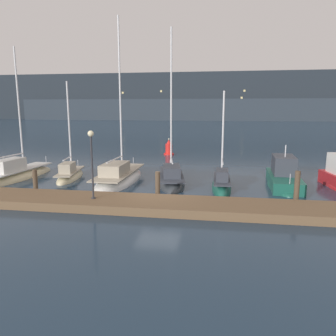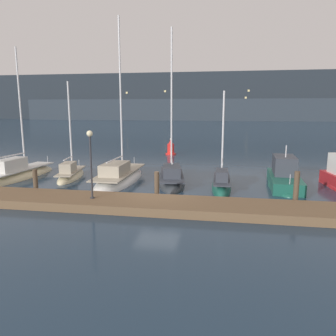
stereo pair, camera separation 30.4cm
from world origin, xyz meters
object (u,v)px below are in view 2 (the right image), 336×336
motorboat_berth_7 (284,181)px  channel_buoy (171,149)px  sailboat_berth_4 (119,179)px  sailboat_berth_6 (221,187)px  sailboat_berth_2 (19,176)px  sailboat_berth_5 (172,180)px  dock_lamppost (90,153)px  sailboat_berth_3 (71,176)px

motorboat_berth_7 → channel_buoy: size_ratio=3.38×
sailboat_berth_4 → channel_buoy: (1.41, 14.15, 0.53)m
sailboat_berth_6 → motorboat_berth_7: bearing=19.3°
channel_buoy → sailboat_berth_2: bearing=-122.7°
sailboat_berth_5 → sailboat_berth_4: bearing=-173.0°
motorboat_berth_7 → dock_lamppost: dock_lamppost is taller
sailboat_berth_5 → motorboat_berth_7: 7.75m
sailboat_berth_4 → motorboat_berth_7: bearing=3.0°
sailboat_berth_5 → sailboat_berth_6: sailboat_berth_5 is taller
sailboat_berth_2 → sailboat_berth_4: bearing=1.6°
sailboat_berth_2 → dock_lamppost: bearing=-35.1°
sailboat_berth_6 → motorboat_berth_7: 4.44m
sailboat_berth_2 → dock_lamppost: 10.51m
sailboat_berth_3 → sailboat_berth_5: sailboat_berth_5 is taller
sailboat_berth_4 → motorboat_berth_7: (11.48, 0.59, 0.21)m
sailboat_berth_6 → sailboat_berth_5: bearing=159.5°
sailboat_berth_4 → sailboat_berth_5: sailboat_berth_4 is taller
sailboat_berth_5 → dock_lamppost: bearing=-116.6°
sailboat_berth_6 → motorboat_berth_7: sailboat_berth_6 is taller
sailboat_berth_4 → sailboat_berth_6: sailboat_berth_4 is taller
channel_buoy → sailboat_berth_3: bearing=-111.8°
sailboat_berth_4 → sailboat_berth_6: bearing=-6.8°
sailboat_berth_3 → sailboat_berth_5: 7.77m
sailboat_berth_5 → sailboat_berth_2: bearing=-176.7°
sailboat_berth_3 → motorboat_berth_7: size_ratio=1.23×
sailboat_berth_3 → motorboat_berth_7: bearing=0.2°
sailboat_berth_6 → channel_buoy: size_ratio=3.85×
sailboat_berth_5 → dock_lamppost: sailboat_berth_5 is taller
sailboat_berth_4 → motorboat_berth_7: 11.50m
motorboat_berth_7 → channel_buoy: (-10.08, 13.56, 0.32)m
sailboat_berth_2 → sailboat_berth_4: 7.83m
sailboat_berth_4 → sailboat_berth_5: (3.74, 0.46, -0.01)m
sailboat_berth_5 → channel_buoy: size_ratio=6.14×
motorboat_berth_7 → dock_lamppost: size_ratio=1.72×
sailboat_berth_6 → motorboat_berth_7: (4.19, 1.47, 0.24)m
sailboat_berth_3 → sailboat_berth_6: size_ratio=1.08×
sailboat_berth_2 → sailboat_berth_6: size_ratio=1.44×
sailboat_berth_3 → motorboat_berth_7: 15.52m
motorboat_berth_7 → channel_buoy: 16.90m
sailboat_berth_4 → dock_lamppost: bearing=-85.5°
sailboat_berth_6 → channel_buoy: sailboat_berth_6 is taller
sailboat_berth_2 → motorboat_berth_7: size_ratio=1.64×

